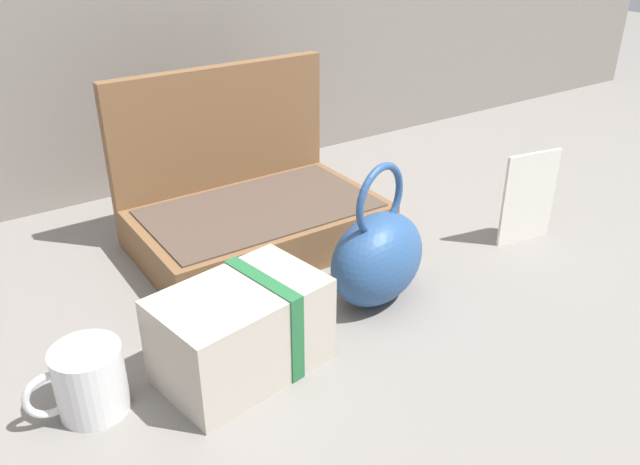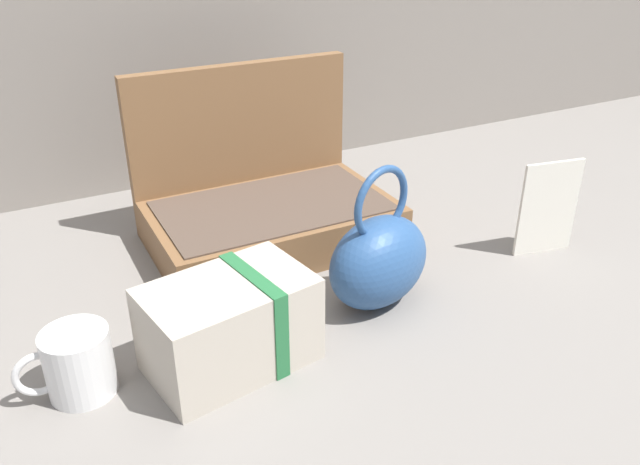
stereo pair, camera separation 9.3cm
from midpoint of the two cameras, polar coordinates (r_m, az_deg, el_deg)
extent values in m
plane|color=slate|center=(1.00, 1.40, -6.00)|extent=(6.00, 6.00, 0.00)
cube|color=brown|center=(1.14, -1.83, 0.57)|extent=(0.42, 0.25, 0.07)
cube|color=#4C3D33|center=(1.12, -1.86, 2.33)|extent=(0.38, 0.23, 0.00)
cube|color=brown|center=(1.21, -4.77, 7.82)|extent=(0.42, 0.02, 0.29)
ellipsoid|color=#284C7F|center=(0.97, 7.96, -2.67)|extent=(0.20, 0.16, 0.14)
torus|color=#284C7F|center=(0.92, 8.34, 2.57)|extent=(0.11, 0.04, 0.11)
cube|color=#B2A899|center=(0.84, -4.84, -8.23)|extent=(0.23, 0.17, 0.12)
cube|color=#236638|center=(0.86, -2.76, -7.38)|extent=(0.04, 0.14, 0.13)
cylinder|color=silver|center=(0.84, -17.54, -11.00)|extent=(0.08, 0.08, 0.09)
torus|color=silver|center=(0.84, -20.65, -11.72)|extent=(0.06, 0.01, 0.06)
cube|color=silver|center=(1.18, 21.65, 1.98)|extent=(0.11, 0.03, 0.17)
camera|label=1|loc=(0.05, -87.14, 1.49)|focal=36.27mm
camera|label=2|loc=(0.05, 92.86, -1.49)|focal=36.27mm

